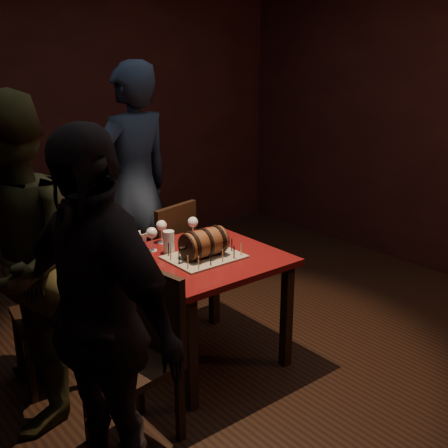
# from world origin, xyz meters

# --- Properties ---
(room_shell) EXTENTS (5.04, 5.04, 2.80)m
(room_shell) POSITION_xyz_m (0.00, 0.00, 1.40)
(room_shell) COLOR black
(room_shell) RESTS_ON ground
(pub_table) EXTENTS (0.90, 0.90, 0.75)m
(pub_table) POSITION_xyz_m (-0.14, 0.11, 0.64)
(pub_table) COLOR #4F0D0F
(pub_table) RESTS_ON ground
(cake_board) EXTENTS (0.45, 0.35, 0.01)m
(cake_board) POSITION_xyz_m (-0.16, 0.07, 0.76)
(cake_board) COLOR gray
(cake_board) RESTS_ON pub_table
(barrel_cake) EXTENTS (0.33, 0.19, 0.19)m
(barrel_cake) POSITION_xyz_m (-0.16, 0.07, 0.85)
(barrel_cake) COLOR brown
(barrel_cake) RESTS_ON cake_board
(birthday_candles) EXTENTS (0.40, 0.30, 0.09)m
(birthday_candles) POSITION_xyz_m (-0.16, 0.07, 0.80)
(birthday_candles) COLOR #E9D78B
(birthday_candles) RESTS_ON cake_board
(wine_glass_left) EXTENTS (0.07, 0.07, 0.16)m
(wine_glass_left) POSITION_xyz_m (-0.35, 0.38, 0.87)
(wine_glass_left) COLOR silver
(wine_glass_left) RESTS_ON pub_table
(wine_glass_mid) EXTENTS (0.07, 0.07, 0.16)m
(wine_glass_mid) POSITION_xyz_m (-0.22, 0.47, 0.87)
(wine_glass_mid) COLOR silver
(wine_glass_mid) RESTS_ON pub_table
(wine_glass_right) EXTENTS (0.07, 0.07, 0.16)m
(wine_glass_right) POSITION_xyz_m (-0.01, 0.40, 0.87)
(wine_glass_right) COLOR silver
(wine_glass_right) RESTS_ON pub_table
(pint_of_ale) EXTENTS (0.07, 0.07, 0.15)m
(pint_of_ale) POSITION_xyz_m (-0.29, 0.28, 0.82)
(pint_of_ale) COLOR silver
(pint_of_ale) RESTS_ON pub_table
(menu_card) EXTENTS (0.10, 0.05, 0.13)m
(menu_card) POSITION_xyz_m (-0.44, 0.41, 0.81)
(menu_card) COLOR white
(menu_card) RESTS_ON pub_table
(chair_back) EXTENTS (0.48, 0.48, 0.93)m
(chair_back) POSITION_xyz_m (0.00, 0.75, 0.52)
(chair_back) COLOR black
(chair_back) RESTS_ON ground
(chair_left_rear) EXTENTS (0.45, 0.45, 0.93)m
(chair_left_rear) POSITION_xyz_m (-0.94, 0.50, 0.52)
(chair_left_rear) COLOR black
(chair_left_rear) RESTS_ON ground
(chair_left_front) EXTENTS (0.45, 0.45, 0.93)m
(chair_left_front) POSITION_xyz_m (-0.83, -0.29, 0.52)
(chair_left_front) COLOR black
(chair_left_front) RESTS_ON ground
(person_back) EXTENTS (0.76, 0.55, 1.93)m
(person_back) POSITION_xyz_m (-0.01, 1.18, 0.96)
(person_back) COLOR #1C2638
(person_back) RESTS_ON ground
(person_left_rear) EXTENTS (0.95, 1.07, 1.82)m
(person_left_rear) POSITION_xyz_m (-1.27, 0.27, 0.91)
(person_left_rear) COLOR #3A3A1D
(person_left_rear) RESTS_ON ground
(person_left_front) EXTENTS (0.60, 1.08, 1.74)m
(person_left_front) POSITION_xyz_m (-1.19, -0.51, 0.87)
(person_left_front) COLOR black
(person_left_front) RESTS_ON ground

